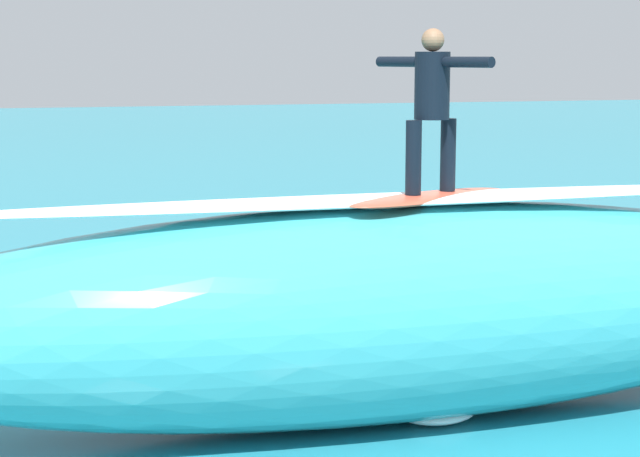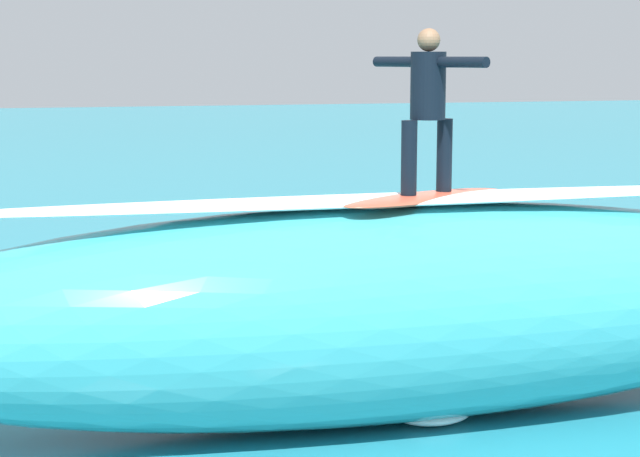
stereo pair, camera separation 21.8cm
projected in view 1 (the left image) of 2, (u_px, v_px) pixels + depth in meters
The scene contains 9 objects.
ground_plane at pixel (371, 347), 12.23m from camera, with size 120.00×120.00×0.00m, color teal.
wave_crest at pixel (394, 312), 9.73m from camera, with size 9.79×2.12×1.98m, color teal.
wave_foam_lip at pixel (395, 199), 9.57m from camera, with size 8.32×0.74×0.08m, color white.
surfboard_riding at pixel (430, 198), 9.66m from camera, with size 1.92×0.55×0.09m, color #E0563D.
surfer_riding at pixel (432, 98), 9.52m from camera, with size 0.62×1.31×1.46m.
surfboard_paddling at pixel (244, 309), 13.96m from camera, with size 2.13×0.56×0.07m, color #EAE5C6.
surfer_paddling at pixel (234, 295), 13.96m from camera, with size 1.56×1.05×0.31m.
foam_patch_mid at pixel (434, 409), 9.84m from camera, with size 0.83×0.74×0.17m, color white.
foam_patch_far at pixel (177, 309), 13.71m from camera, with size 0.97×0.96×0.17m, color white.
Camera 1 is at (3.97, 11.18, 3.29)m, focal length 60.27 mm.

